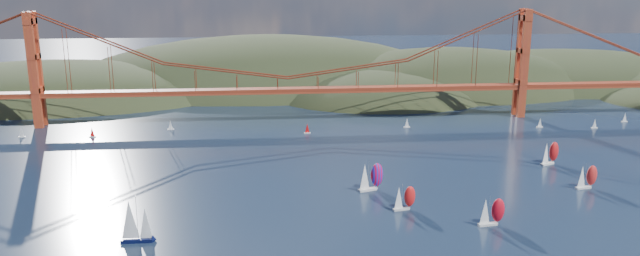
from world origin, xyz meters
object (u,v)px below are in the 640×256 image
at_px(racer_1, 491,211).
at_px(racer_rwb, 371,176).
at_px(racer_2, 587,176).
at_px(racer_0, 404,198).
at_px(sloop_navy, 134,222).
at_px(racer_3, 550,153).

distance_m(racer_1, racer_rwb, 45.12).
xyz_separation_m(racer_2, racer_rwb, (-74.81, 5.18, 0.71)).
bearing_deg(racer_0, sloop_navy, 177.10).
bearing_deg(racer_rwb, racer_1, -67.64).
bearing_deg(sloop_navy, racer_3, 21.66).
height_order(racer_2, racer_rwb, racer_rwb).
xyz_separation_m(sloop_navy, racer_3, (147.08, 58.28, -1.34)).
distance_m(racer_1, racer_3, 71.75).
xyz_separation_m(racer_0, racer_1, (22.86, -14.64, 0.35)).
xyz_separation_m(racer_0, racer_2, (67.46, 13.69, 0.28)).
bearing_deg(racer_2, racer_0, 179.24).
bearing_deg(racer_rwb, racer_3, -2.71).
xyz_separation_m(sloop_navy, racer_2, (147.20, 30.32, -1.68)).
height_order(sloop_navy, racer_rwb, sloop_navy).
distance_m(sloop_navy, racer_0, 81.48).
relative_size(racer_1, racer_rwb, 0.87).
distance_m(sloop_navy, racer_1, 102.62).
relative_size(sloop_navy, racer_1, 1.46).
relative_size(racer_2, racer_rwb, 0.86).
distance_m(sloop_navy, racer_rwb, 80.63).
xyz_separation_m(sloop_navy, racer_1, (102.59, 1.99, -1.60)).
height_order(racer_1, racer_2, racer_1).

